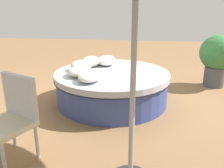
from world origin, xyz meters
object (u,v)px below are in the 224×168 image
throw_pillow_4 (90,76)px  patio_chair (13,113)px  throw_pillow_0 (107,60)px  throw_pillow_1 (91,61)px  throw_pillow_2 (81,65)px  throw_pillow_3 (80,71)px  round_bed (112,87)px  planter (217,57)px

throw_pillow_4 → patio_chair: (-1.27, 0.61, -0.09)m
throw_pillow_0 → throw_pillow_1: throw_pillow_1 is taller
throw_pillow_2 → throw_pillow_3: bearing=-169.3°
round_bed → throw_pillow_0: throw_pillow_0 is taller
patio_chair → planter: planter is taller
throw_pillow_1 → throw_pillow_4: throw_pillow_1 is taller
throw_pillow_1 → patio_chair: bearing=169.0°
throw_pillow_3 → throw_pillow_2: bearing=10.7°
planter → patio_chair: bearing=135.2°
throw_pillow_0 → throw_pillow_3: throw_pillow_0 is taller
throw_pillow_1 → throw_pillow_3: bearing=175.5°
throw_pillow_3 → patio_chair: 1.56m
round_bed → throw_pillow_3: throw_pillow_3 is taller
throw_pillow_0 → throw_pillow_2: size_ratio=1.08×
round_bed → throw_pillow_0: size_ratio=4.15×
throw_pillow_2 → throw_pillow_1: bearing=-19.8°
round_bed → throw_pillow_0: (0.50, 0.17, 0.37)m
throw_pillow_1 → planter: bearing=-71.8°
round_bed → throw_pillow_0: 0.65m
round_bed → throw_pillow_3: 0.69m
throw_pillow_1 → throw_pillow_4: 0.91m
round_bed → throw_pillow_3: bearing=119.8°
planter → throw_pillow_1: bearing=108.2°
round_bed → patio_chair: size_ratio=2.11×
throw_pillow_0 → throw_pillow_3: 0.86m
round_bed → throw_pillow_4: throw_pillow_4 is taller
round_bed → throw_pillow_3: (-0.29, 0.51, 0.36)m
round_bed → planter: size_ratio=1.84×
throw_pillow_0 → throw_pillow_2: (-0.46, 0.40, -0.00)m
throw_pillow_4 → throw_pillow_3: bearing=43.7°
round_bed → planter: planter is taller
throw_pillow_3 → patio_chair: (-1.52, 0.37, -0.09)m
throw_pillow_4 → round_bed: bearing=-26.7°
throw_pillow_2 → planter: 2.92m
round_bed → throw_pillow_1: 0.69m
throw_pillow_0 → throw_pillow_4: (-1.04, 0.10, -0.01)m
round_bed → throw_pillow_1: (0.35, 0.46, 0.38)m
throw_pillow_3 → throw_pillow_4: throw_pillow_3 is taller
throw_pillow_0 → planter: 2.39m
planter → throw_pillow_2: bearing=113.4°
throw_pillow_1 → planter: planter is taller
throw_pillow_1 → throw_pillow_3: throw_pillow_1 is taller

